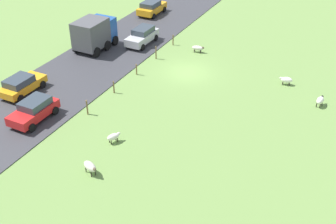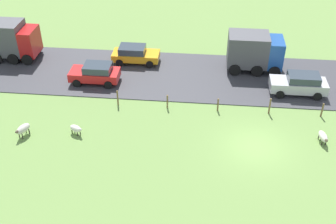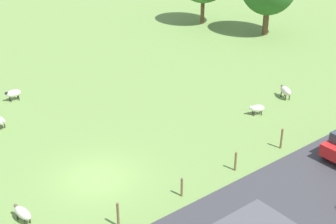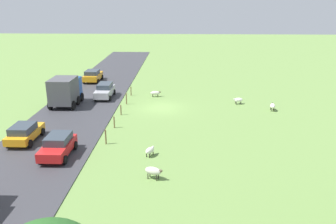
{
  "view_description": "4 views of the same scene",
  "coord_description": "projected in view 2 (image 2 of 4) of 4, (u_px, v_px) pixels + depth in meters",
  "views": [
    {
      "loc": [
        -13.99,
        31.4,
        17.72
      ],
      "look_at": [
        -2.43,
        8.66,
        1.35
      ],
      "focal_mm": 45.08,
      "sensor_mm": 36.0,
      "label": 1
    },
    {
      "loc": [
        -21.64,
        3.57,
        17.55
      ],
      "look_at": [
        1.57,
        5.89,
        1.26
      ],
      "focal_mm": 44.86,
      "sensor_mm": 36.0,
      "label": 2
    },
    {
      "loc": [
        19.18,
        -10.54,
        14.56
      ],
      "look_at": [
        -0.95,
        5.47,
        1.79
      ],
      "focal_mm": 53.19,
      "sensor_mm": 36.0,
      "label": 3
    },
    {
      "loc": [
        -2.09,
        35.73,
        11.35
      ],
      "look_at": [
        -1.02,
        6.62,
        1.73
      ],
      "focal_mm": 37.17,
      "sensor_mm": 36.0,
      "label": 4
    }
  ],
  "objects": [
    {
      "name": "road_strip",
      "position": [
        248.0,
        79.0,
        34.49
      ],
      "size": [
        8.0,
        80.0,
        0.06
      ],
      "primitive_type": "cube",
      "color": "#38383D",
      "rests_on": "ground_plane"
    },
    {
      "name": "truck_2",
      "position": [
        14.0,
        40.0,
        36.54
      ],
      "size": [
        2.7,
        3.87,
        3.31
      ],
      "color": "#B21919",
      "rests_on": "road_strip"
    },
    {
      "name": "sheep_0",
      "position": [
        323.0,
        137.0,
        27.51
      ],
      "size": [
        1.28,
        0.62,
        0.7
      ],
      "color": "silver",
      "rests_on": "ground_plane"
    },
    {
      "name": "car_0",
      "position": [
        299.0,
        84.0,
        32.17
      ],
      "size": [
        1.95,
        4.28,
        1.65
      ],
      "color": "#B7B7BC",
      "rests_on": "road_strip"
    },
    {
      "name": "fence_post_2",
      "position": [
        218.0,
        105.0,
        30.5
      ],
      "size": [
        0.12,
        0.12,
        1.03
      ],
      "primitive_type": "cylinder",
      "color": "brown",
      "rests_on": "ground_plane"
    },
    {
      "name": "fence_post_1",
      "position": [
        270.0,
        106.0,
        30.13
      ],
      "size": [
        0.12,
        0.12,
        1.28
      ],
      "primitive_type": "cylinder",
      "color": "brown",
      "rests_on": "ground_plane"
    },
    {
      "name": "sheep_3",
      "position": [
        23.0,
        129.0,
        28.02
      ],
      "size": [
        1.29,
        0.92,
        0.84
      ],
      "color": "beige",
      "rests_on": "ground_plane"
    },
    {
      "name": "ground_plane",
      "position": [
        255.0,
        147.0,
        27.41
      ],
      "size": [
        160.0,
        160.0,
        0.0
      ],
      "primitive_type": "plane",
      "color": "#6B8E47"
    },
    {
      "name": "car_1",
      "position": [
        135.0,
        54.0,
        36.4
      ],
      "size": [
        2.03,
        4.04,
        1.49
      ],
      "color": "orange",
      "rests_on": "road_strip"
    },
    {
      "name": "fence_post_0",
      "position": [
        322.0,
        110.0,
        29.88
      ],
      "size": [
        0.12,
        0.12,
        1.1
      ],
      "primitive_type": "cylinder",
      "color": "brown",
      "rests_on": "ground_plane"
    },
    {
      "name": "car_3",
      "position": [
        95.0,
        73.0,
        33.6
      ],
      "size": [
        2.03,
        3.93,
        1.57
      ],
      "color": "red",
      "rests_on": "road_strip"
    },
    {
      "name": "sheep_4",
      "position": [
        76.0,
        129.0,
        28.23
      ],
      "size": [
        0.84,
        1.06,
        0.69
      ],
      "color": "silver",
      "rests_on": "ground_plane"
    },
    {
      "name": "truck_0",
      "position": [
        254.0,
        51.0,
        34.88
      ],
      "size": [
        2.76,
        4.5,
        3.13
      ],
      "color": "#1E4C99",
      "rests_on": "road_strip"
    },
    {
      "name": "fence_post_3",
      "position": [
        167.0,
        102.0,
        30.78
      ],
      "size": [
        0.12,
        0.12,
        1.1
      ],
      "primitive_type": "cylinder",
      "color": "brown",
      "rests_on": "ground_plane"
    },
    {
      "name": "fence_post_4",
      "position": [
        118.0,
        98.0,
        31.04
      ],
      "size": [
        0.12,
        0.12,
        1.25
      ],
      "primitive_type": "cylinder",
      "color": "brown",
      "rests_on": "ground_plane"
    }
  ]
}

